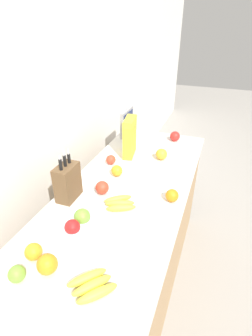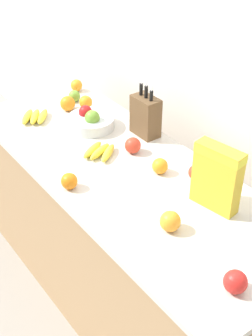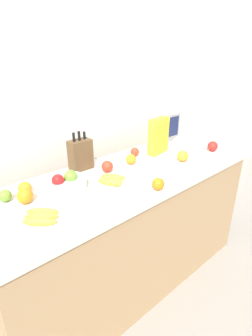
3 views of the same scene
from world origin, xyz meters
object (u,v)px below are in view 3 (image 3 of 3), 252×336
banana_bunch_right (112,180)px  orange_mid_left (158,184)px  knife_block (80,154)px  apple_rightmost (135,152)px  fruit_bowl (65,183)px  orange_near_bowl (25,188)px  small_monitor (170,128)px  orange_front_left (25,196)px  apple_rear (107,166)px  orange_front_center (131,159)px  banana_bunch_left (41,217)px  apple_by_knife_block (213,146)px  cereal_box (159,134)px  orange_by_cereal (183,156)px  apple_near_bananas (5,196)px

banana_bunch_right → orange_mid_left: bearing=-60.2°
knife_block → apple_rightmost: 0.46m
knife_block → fruit_bowl: knife_block is taller
fruit_bowl → orange_near_bowl: (-0.21, 0.10, -0.00)m
small_monitor → orange_near_bowl: bearing=-176.5°
apple_rightmost → orange_front_left: bearing=-172.5°
apple_rear → orange_front_center: size_ratio=1.07×
banana_bunch_left → orange_front_center: (0.80, 0.23, 0.02)m
banana_bunch_right → fruit_bowl: bearing=156.1°
apple_by_knife_block → orange_front_left: (-1.48, 0.22, 0.00)m
small_monitor → orange_front_center: bearing=-165.6°
apple_by_knife_block → banana_bunch_left: bearing=179.3°
small_monitor → cereal_box: size_ratio=0.86×
banana_bunch_right → orange_front_left: bearing=167.0°
cereal_box → banana_bunch_left: size_ratio=1.37×
orange_front_center → orange_mid_left: size_ratio=1.00×
fruit_bowl → banana_bunch_right: fruit_bowl is taller
orange_by_cereal → orange_front_center: (-0.32, 0.22, -0.00)m
cereal_box → banana_bunch_right: (-0.61, -0.16, -0.14)m
cereal_box → orange_front_left: size_ratio=3.33×
apple_by_knife_block → apple_near_bananas: apple_by_knife_block is taller
apple_rear → orange_near_bowl: size_ratio=1.05×
orange_front_center → apple_by_knife_block: bearing=-19.6°
cereal_box → fruit_bowl: bearing=173.5°
banana_bunch_right → orange_by_cereal: bearing=-7.4°
knife_block → apple_rear: size_ratio=3.88×
cereal_box → apple_near_bananas: cereal_box is taller
banana_bunch_right → orange_near_bowl: size_ratio=2.57×
apple_rightmost → apple_rear: (-0.34, -0.09, 0.01)m
orange_near_bowl → apple_by_knife_block: bearing=-12.5°
banana_bunch_right → apple_rightmost: (0.42, 0.24, 0.02)m
banana_bunch_left → orange_by_cereal: size_ratio=2.48×
apple_near_bananas → cereal_box: bearing=-2.0°
knife_block → small_monitor: (0.93, -0.01, 0.02)m
small_monitor → orange_mid_left: size_ratio=3.28×
orange_mid_left → knife_block: bearing=107.4°
fruit_bowl → banana_bunch_left: size_ratio=1.22×
orange_by_cereal → banana_bunch_left: bearing=-179.6°
knife_block → banana_bunch_left: bearing=-140.8°
apple_rightmost → apple_near_bananas: 1.00m
fruit_bowl → banana_bunch_left: fruit_bowl is taller
small_monitor → banana_bunch_left: size_ratio=1.18×
apple_rear → orange_by_cereal: size_ratio=0.95×
apple_near_bananas → orange_near_bowl: orange_near_bowl is taller
banana_bunch_left → apple_near_bananas: apple_near_bananas is taller
orange_near_bowl → orange_front_left: (-0.04, -0.10, 0.00)m
orange_by_cereal → orange_front_left: 1.13m
banana_bunch_right → orange_by_cereal: 0.62m
banana_bunch_right → orange_mid_left: (0.15, -0.26, 0.02)m
apple_by_knife_block → orange_mid_left: size_ratio=1.11×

